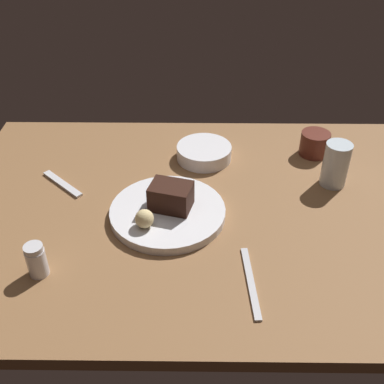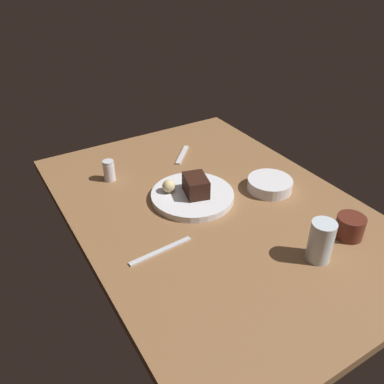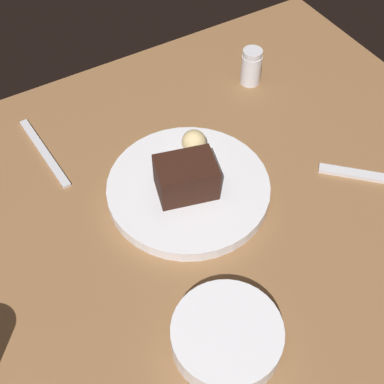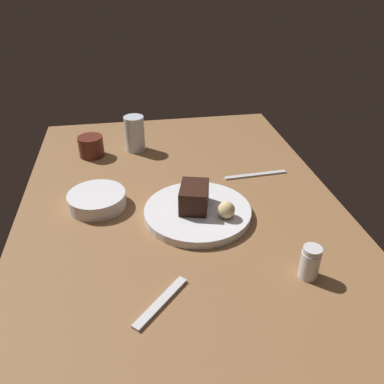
# 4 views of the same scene
# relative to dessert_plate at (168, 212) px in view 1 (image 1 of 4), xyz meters

# --- Properties ---
(dining_table) EXTENTS (1.20, 0.84, 0.03)m
(dining_table) POSITION_rel_dessert_plate_xyz_m (-0.07, -0.03, -0.03)
(dining_table) COLOR brown
(dining_table) RESTS_ON ground
(dessert_plate) EXTENTS (0.27, 0.27, 0.02)m
(dessert_plate) POSITION_rel_dessert_plate_xyz_m (0.00, 0.00, 0.00)
(dessert_plate) COLOR silver
(dessert_plate) RESTS_ON dining_table
(chocolate_cake_slice) EXTENTS (0.11, 0.09, 0.06)m
(chocolate_cake_slice) POSITION_rel_dessert_plate_xyz_m (-0.01, -0.01, 0.04)
(chocolate_cake_slice) COLOR black
(chocolate_cake_slice) RESTS_ON dessert_plate
(bread_roll) EXTENTS (0.04, 0.04, 0.04)m
(bread_roll) POSITION_rel_dessert_plate_xyz_m (0.05, 0.06, 0.03)
(bread_roll) COLOR #DBC184
(bread_roll) RESTS_ON dessert_plate
(salt_shaker) EXTENTS (0.04, 0.04, 0.07)m
(salt_shaker) POSITION_rel_dessert_plate_xyz_m (0.25, 0.19, 0.03)
(salt_shaker) COLOR silver
(salt_shaker) RESTS_ON dining_table
(water_glass) EXTENTS (0.06, 0.06, 0.12)m
(water_glass) POSITION_rel_dessert_plate_xyz_m (-0.41, -0.14, 0.05)
(water_glass) COLOR silver
(water_glass) RESTS_ON dining_table
(side_bowl) EXTENTS (0.15, 0.15, 0.04)m
(side_bowl) POSITION_rel_dessert_plate_xyz_m (-0.09, -0.25, 0.01)
(side_bowl) COLOR silver
(side_bowl) RESTS_ON dining_table
(coffee_cup) EXTENTS (0.08, 0.08, 0.07)m
(coffee_cup) POSITION_rel_dessert_plate_xyz_m (-0.39, -0.28, 0.02)
(coffee_cup) COLOR #562319
(coffee_cup) RESTS_ON dining_table
(dessert_spoon) EXTENTS (0.12, 0.12, 0.01)m
(dessert_spoon) POSITION_rel_dessert_plate_xyz_m (0.28, -0.12, -0.01)
(dessert_spoon) COLOR silver
(dessert_spoon) RESTS_ON dining_table
(butter_knife) EXTENTS (0.03, 0.19, 0.01)m
(butter_knife) POSITION_rel_dessert_plate_xyz_m (-0.18, 0.21, -0.01)
(butter_knife) COLOR silver
(butter_knife) RESTS_ON dining_table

